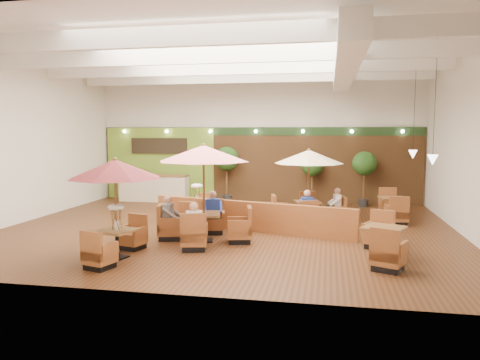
% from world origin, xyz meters
% --- Properties ---
extents(room, '(14.04, 14.00, 5.52)m').
position_xyz_m(room, '(0.25, 1.22, 3.63)').
color(room, '#381E0F').
rests_on(room, ground).
extents(service_counter, '(3.00, 0.75, 1.18)m').
position_xyz_m(service_counter, '(-4.40, 5.10, 0.58)').
color(service_counter, beige).
rests_on(service_counter, ground).
extents(booth_divider, '(6.46, 1.87, 0.92)m').
position_xyz_m(booth_divider, '(0.73, -0.22, 0.46)').
color(booth_divider, brown).
rests_on(booth_divider, ground).
extents(table_0, '(2.26, 2.50, 2.45)m').
position_xyz_m(table_0, '(-1.90, -3.82, 1.85)').
color(table_0, brown).
rests_on(table_0, ground).
extents(table_1, '(2.79, 2.79, 2.74)m').
position_xyz_m(table_1, '(-0.30, -1.73, 1.86)').
color(table_1, brown).
rests_on(table_1, ground).
extents(table_2, '(2.55, 2.55, 2.49)m').
position_xyz_m(table_2, '(2.43, 1.52, 1.71)').
color(table_2, brown).
rests_on(table_2, ground).
extents(table_3, '(1.60, 2.34, 1.46)m').
position_xyz_m(table_3, '(-1.47, 0.90, 0.44)').
color(table_3, brown).
rests_on(table_3, ground).
extents(table_4, '(1.17, 2.83, 0.99)m').
position_xyz_m(table_4, '(4.41, -2.67, 0.38)').
color(table_4, brown).
rests_on(table_4, ground).
extents(table_5, '(0.97, 2.66, 0.97)m').
position_xyz_m(table_5, '(5.31, 2.61, 0.37)').
color(table_5, brown).
rests_on(table_5, ground).
extents(topiary_0, '(1.04, 1.04, 2.41)m').
position_xyz_m(topiary_0, '(-1.19, 5.30, 1.79)').
color(topiary_0, black).
rests_on(topiary_0, ground).
extents(topiary_1, '(0.91, 0.91, 2.12)m').
position_xyz_m(topiary_1, '(2.43, 5.30, 1.58)').
color(topiary_1, black).
rests_on(topiary_1, ground).
extents(topiary_2, '(0.97, 0.97, 2.25)m').
position_xyz_m(topiary_2, '(4.51, 5.30, 1.67)').
color(topiary_2, black).
rests_on(topiary_2, ground).
extents(diner_0, '(0.44, 0.40, 0.81)m').
position_xyz_m(diner_0, '(-0.30, -2.73, 0.76)').
color(diner_0, white).
rests_on(diner_0, ground).
extents(diner_1, '(0.44, 0.39, 0.82)m').
position_xyz_m(diner_1, '(-0.30, -0.73, 0.77)').
color(diner_1, '#243D9E').
rests_on(diner_1, ground).
extents(diner_2, '(0.33, 0.40, 0.80)m').
position_xyz_m(diner_2, '(-1.30, -1.73, 0.76)').
color(diner_2, slate).
rests_on(diner_2, ground).
extents(diner_3, '(0.41, 0.36, 0.76)m').
position_xyz_m(diner_3, '(2.43, 0.61, 0.75)').
color(diner_3, '#243D9E').
rests_on(diner_3, ground).
extents(diner_4, '(0.33, 0.39, 0.74)m').
position_xyz_m(diner_4, '(3.34, 1.52, 0.74)').
color(diner_4, white).
rests_on(diner_4, ground).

